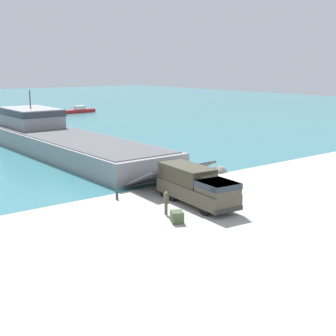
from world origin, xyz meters
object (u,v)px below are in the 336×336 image
object	(u,v)px
military_truck	(196,186)
cargo_crate	(177,217)
soldier_on_ramp	(166,201)
landing_craft	(61,139)
mooring_bollard	(117,195)
moored_boat_b	(78,111)

from	to	relation	value
military_truck	cargo_crate	size ratio (longest dim) A/B	8.48
soldier_on_ramp	landing_craft	bearing A→B (deg)	-86.80
mooring_bollard	soldier_on_ramp	bearing A→B (deg)	-82.48
mooring_bollard	cargo_crate	world-z (taller)	cargo_crate
military_truck	soldier_on_ramp	world-z (taller)	military_truck
mooring_bollard	military_truck	bearing A→B (deg)	-49.70
military_truck	cargo_crate	world-z (taller)	military_truck
soldier_on_ramp	moored_boat_b	size ratio (longest dim) A/B	0.20
moored_boat_b	cargo_crate	size ratio (longest dim) A/B	8.94
landing_craft	mooring_bollard	distance (m)	22.54
landing_craft	military_truck	bearing A→B (deg)	-93.45
military_truck	mooring_bollard	size ratio (longest dim) A/B	11.61
military_truck	moored_boat_b	xyz separation A→B (m)	(25.41, 69.56, -0.95)
moored_boat_b	military_truck	bearing A→B (deg)	155.12
soldier_on_ramp	mooring_bollard	world-z (taller)	soldier_on_ramp
landing_craft	soldier_on_ramp	xyz separation A→B (m)	(-4.77, -27.32, -0.71)
military_truck	landing_craft	bearing A→B (deg)	-177.77
landing_craft	cargo_crate	distance (m)	29.63
landing_craft	cargo_crate	bearing A→B (deg)	-100.65
landing_craft	military_truck	world-z (taller)	landing_craft
cargo_crate	moored_boat_b	bearing A→B (deg)	67.90
military_truck	mooring_bollard	xyz separation A→B (m)	(-4.12, 4.85, -1.10)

